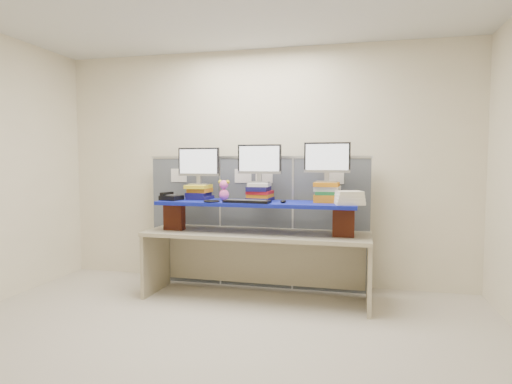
% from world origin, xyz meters
% --- Properties ---
extents(room, '(5.00, 4.00, 2.80)m').
position_xyz_m(room, '(0.00, 0.00, 1.40)').
color(room, '#F3E8C8').
rests_on(room, ground).
extents(cubicle_partition, '(2.60, 0.06, 1.53)m').
position_xyz_m(cubicle_partition, '(-0.00, 1.78, 0.77)').
color(cubicle_partition, '#4C515A').
rests_on(cubicle_partition, ground).
extents(desk, '(2.38, 0.72, 0.72)m').
position_xyz_m(desk, '(0.11, 1.31, 0.58)').
color(desk, tan).
rests_on(desk, ground).
extents(brick_pier_left, '(0.21, 0.12, 0.29)m').
position_xyz_m(brick_pier_left, '(-0.80, 1.27, 0.87)').
color(brick_pier_left, maroon).
rests_on(brick_pier_left, desk).
extents(brick_pier_right, '(0.21, 0.12, 0.29)m').
position_xyz_m(brick_pier_right, '(1.02, 1.25, 0.87)').
color(brick_pier_right, maroon).
rests_on(brick_pier_right, desk).
extents(blue_board, '(2.09, 0.55, 0.04)m').
position_xyz_m(blue_board, '(0.11, 1.31, 1.03)').
color(blue_board, navy).
rests_on(blue_board, brick_pier_left).
extents(book_stack_left, '(0.25, 0.32, 0.16)m').
position_xyz_m(book_stack_left, '(-0.57, 1.44, 1.13)').
color(book_stack_left, '#131048').
rests_on(book_stack_left, blue_board).
extents(book_stack_center, '(0.26, 0.31, 0.19)m').
position_xyz_m(book_stack_center, '(0.12, 1.43, 1.14)').
color(book_stack_center, '#131048').
rests_on(book_stack_center, blue_board).
extents(book_stack_right, '(0.27, 0.31, 0.21)m').
position_xyz_m(book_stack_right, '(0.83, 1.42, 1.15)').
color(book_stack_right, orange).
rests_on(book_stack_right, blue_board).
extents(monitor_left, '(0.47, 0.14, 0.41)m').
position_xyz_m(monitor_left, '(-0.58, 1.44, 1.44)').
color(monitor_left, gray).
rests_on(monitor_left, book_stack_left).
extents(monitor_center, '(0.47, 0.14, 0.41)m').
position_xyz_m(monitor_center, '(0.12, 1.43, 1.47)').
color(monitor_center, gray).
rests_on(monitor_center, book_stack_center).
extents(monitor_right, '(0.47, 0.14, 0.41)m').
position_xyz_m(monitor_right, '(0.84, 1.42, 1.49)').
color(monitor_right, gray).
rests_on(monitor_right, book_stack_right).
extents(keyboard, '(0.49, 0.20, 0.03)m').
position_xyz_m(keyboard, '(0.05, 1.15, 1.06)').
color(keyboard, black).
rests_on(keyboard, blue_board).
extents(mouse, '(0.08, 0.11, 0.03)m').
position_xyz_m(mouse, '(0.42, 1.21, 1.06)').
color(mouse, black).
rests_on(mouse, blue_board).
extents(desk_phone, '(0.24, 0.22, 0.09)m').
position_xyz_m(desk_phone, '(-0.83, 1.25, 1.08)').
color(desk_phone, black).
rests_on(desk_phone, blue_board).
extents(headset, '(0.18, 0.18, 0.02)m').
position_xyz_m(headset, '(-0.33, 1.15, 1.06)').
color(headset, black).
rests_on(headset, blue_board).
extents(plush_toy, '(0.13, 0.10, 0.22)m').
position_xyz_m(plush_toy, '(-0.26, 1.38, 1.16)').
color(plush_toy, pink).
rests_on(plush_toy, blue_board).
extents(binder_stack, '(0.32, 0.28, 0.13)m').
position_xyz_m(binder_stack, '(1.07, 1.22, 1.11)').
color(binder_stack, '#EFE7CC').
rests_on(binder_stack, blue_board).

